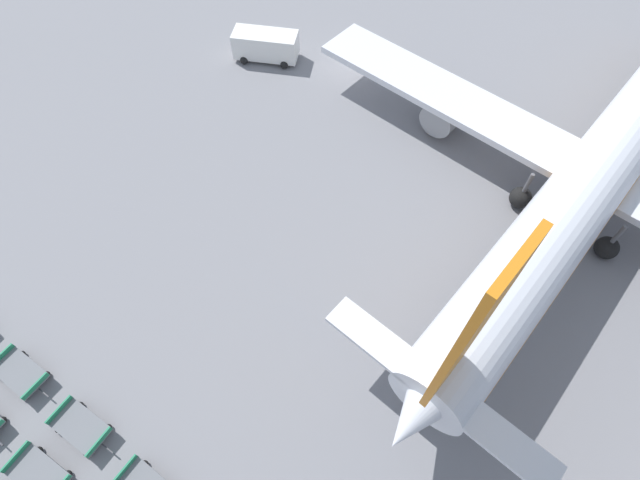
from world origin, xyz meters
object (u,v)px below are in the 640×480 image
Objects in this scene: service_van at (266,45)px; airplane at (608,159)px; baggage_dolly_row_mid_a_col_c at (39,475)px; baggage_dolly_row_mid_b_col_b at (21,373)px; baggage_dolly_row_mid_b_col_c at (81,427)px.

airplane is at bearing 13.98° from service_van.
airplane is at bearing 76.70° from baggage_dolly_row_mid_a_col_c.
baggage_dolly_row_mid_b_col_b is (11.08, -24.22, -0.68)m from service_van.
baggage_dolly_row_mid_b_col_b is (-12.26, -30.03, -2.99)m from airplane.
baggage_dolly_row_mid_b_col_c is (4.27, 0.97, 0.00)m from baggage_dolly_row_mid_b_col_b.
airplane reaches higher than service_van.
airplane is 30.29m from baggage_dolly_row_mid_b_col_c.
service_van is 27.86m from baggage_dolly_row_mid_b_col_c.
baggage_dolly_row_mid_b_col_b is at bearing -167.18° from baggage_dolly_row_mid_b_col_c.
baggage_dolly_row_mid_a_col_c is 1.00× the size of baggage_dolly_row_mid_b_col_b.
baggage_dolly_row_mid_a_col_c is at bearing -58.06° from service_van.
service_van reaches higher than baggage_dolly_row_mid_a_col_c.
service_van is 26.64m from baggage_dolly_row_mid_b_col_b.
service_van is at bearing 121.94° from baggage_dolly_row_mid_a_col_c.
baggage_dolly_row_mid_a_col_c is 2.38m from baggage_dolly_row_mid_b_col_c.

